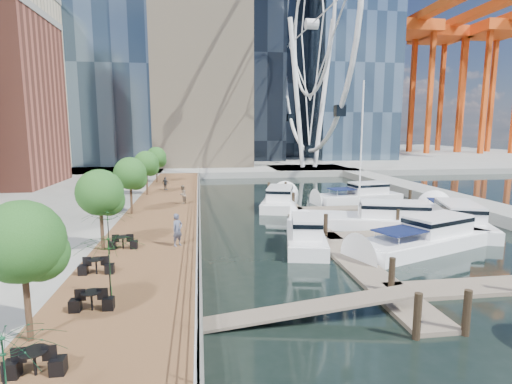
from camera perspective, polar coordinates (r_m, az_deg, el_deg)
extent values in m
plane|color=black|center=(21.25, 8.76, -12.59)|extent=(520.00, 520.00, 0.00)
cube|color=brown|center=(34.81, -13.09, -3.38)|extent=(6.00, 60.00, 1.00)
cube|color=#595954|center=(34.67, -8.13, -3.29)|extent=(0.25, 60.00, 1.00)
cube|color=gray|center=(121.26, -5.33, 5.37)|extent=(200.00, 114.00, 1.00)
cube|color=gray|center=(47.28, 25.21, -0.81)|extent=(4.00, 60.00, 1.00)
cube|color=gray|center=(73.99, 7.54, 3.14)|extent=(14.00, 12.00, 1.00)
cube|color=#6D6051|center=(31.18, 8.74, -5.43)|extent=(2.00, 32.00, 0.20)
cube|color=#6D6051|center=(23.78, 31.98, -11.26)|extent=(12.00, 2.00, 0.20)
cube|color=#6D6051|center=(31.68, 20.31, -5.66)|extent=(12.00, 2.00, 0.20)
cube|color=#6D6051|center=(40.52, 13.62, -2.27)|extent=(12.00, 2.00, 0.20)
cube|color=#BCAD8E|center=(75.55, -32.48, 13.00)|extent=(14.00, 16.00, 28.00)
cylinder|color=white|center=(73.28, 5.82, 13.69)|extent=(0.80, 0.80, 26.00)
cylinder|color=white|center=(74.62, 9.65, 13.52)|extent=(0.80, 0.80, 26.00)
torus|color=white|center=(75.88, 7.95, 22.68)|extent=(0.70, 44.70, 44.70)
cylinder|color=#3F2B1C|center=(15.08, -29.83, -13.86)|extent=(0.20, 0.20, 2.40)
sphere|color=#265B1E|center=(14.45, -30.46, -6.11)|extent=(2.60, 2.60, 2.60)
cylinder|color=#3F2B1C|center=(24.20, -21.13, -4.97)|extent=(0.20, 0.20, 2.40)
sphere|color=#265B1E|center=(23.81, -21.41, -0.05)|extent=(2.60, 2.60, 2.60)
cylinder|color=#3F2B1C|center=(33.82, -17.38, -0.98)|extent=(0.20, 0.20, 2.40)
sphere|color=#265B1E|center=(33.54, -17.55, 2.56)|extent=(2.60, 2.60, 2.60)
cylinder|color=#3F2B1C|center=(43.61, -15.31, 1.23)|extent=(0.20, 0.20, 2.40)
sphere|color=#265B1E|center=(43.39, -15.42, 3.98)|extent=(2.60, 2.60, 2.60)
cylinder|color=#3F2B1C|center=(53.48, -14.00, 2.63)|extent=(0.20, 0.20, 2.40)
sphere|color=#265B1E|center=(53.30, -14.08, 4.88)|extent=(2.60, 2.60, 2.60)
imported|color=#4C5166|center=(23.85, -11.16, -5.32)|extent=(0.82, 0.82, 1.92)
imported|color=#7B6855|center=(37.28, -10.46, -0.36)|extent=(0.94, 1.03, 1.73)
imported|color=#353842|center=(46.30, -12.81, 1.19)|extent=(0.95, 0.76, 1.50)
imported|color=#103B14|center=(17.33, -20.25, -9.99)|extent=(3.07, 3.12, 2.59)
imported|color=#0E3412|center=(23.22, -20.33, -5.41)|extent=(3.44, 3.47, 2.47)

